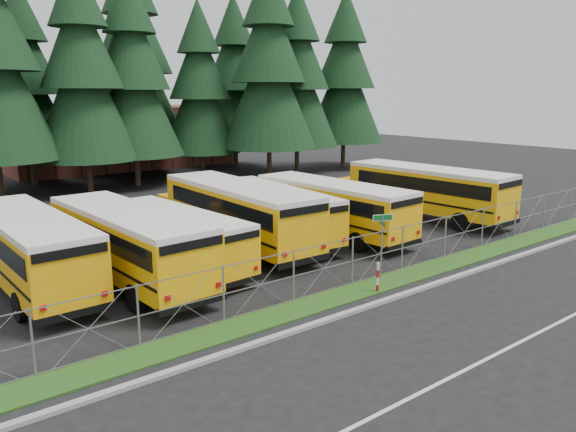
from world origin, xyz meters
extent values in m
plane|color=black|center=(0.00, 0.00, 0.00)|extent=(120.00, 120.00, 0.00)
cube|color=gray|center=(0.00, -3.10, 0.06)|extent=(50.00, 0.25, 0.12)
cube|color=#214A15|center=(0.00, -1.70, 0.03)|extent=(50.00, 1.40, 0.06)
cube|color=beige|center=(0.00, -8.00, 0.01)|extent=(50.00, 0.12, 0.01)
cube|color=brown|center=(6.00, 40.00, 3.00)|extent=(22.00, 10.00, 6.00)
cylinder|color=#919399|center=(0.20, -1.43, 1.40)|extent=(0.06, 0.06, 2.80)
cube|color=#0E6225|center=(0.20, -1.43, 2.68)|extent=(0.74, 0.35, 0.22)
cube|color=white|center=(0.20, -1.43, 2.68)|extent=(0.78, 0.36, 0.26)
cube|color=#0E6225|center=(0.20, -1.43, 2.44)|extent=(0.25, 0.51, 0.18)
cylinder|color=#B20C0C|center=(-0.82, -2.21, 0.60)|extent=(0.11, 0.11, 1.20)
camera|label=1|loc=(-16.24, -16.18, 7.62)|focal=35.00mm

